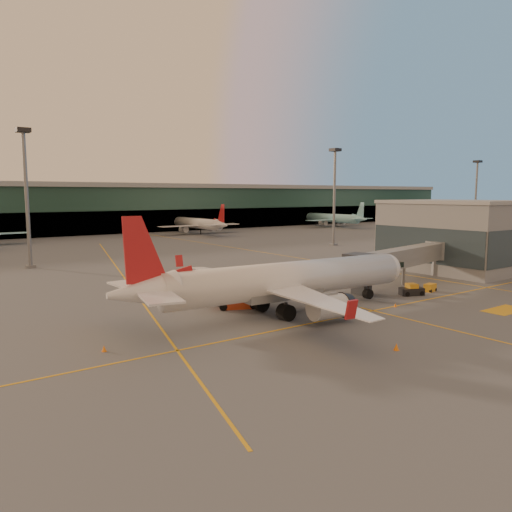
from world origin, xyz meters
TOP-DOWN VIEW (x-y plane):
  - ground at (0.00, 0.00)m, footprint 600.00×600.00m
  - taxi_markings at (-7.32, 44.49)m, footprint 100.12×173.00m
  - terminal at (0.00, 141.79)m, footprint 400.00×20.00m
  - gate_building at (41.93, 17.93)m, footprint 18.40×22.40m
  - mast_west_near at (-20.00, 66.00)m, footprint 2.40×2.40m
  - mast_east_near at (55.00, 62.00)m, footprint 2.40×2.40m
  - mast_east_far at (130.00, 66.00)m, footprint 2.40×2.40m
  - distant_aircraft_row at (10.83, 118.00)m, footprint 350.00×34.00m
  - main_airplane at (-5.10, 10.08)m, footprint 38.62×34.81m
  - jet_bridge at (23.07, 13.92)m, footprint 28.38×8.52m
  - catering_truck at (-7.40, 15.95)m, footprint 6.53×4.65m
  - gpu_cart at (20.62, 8.13)m, footprint 2.04×1.41m
  - pushback_tug at (16.37, 8.07)m, footprint 3.49×2.69m
  - cone_nose at (15.79, 7.88)m, footprint 0.42×0.42m
  - cone_tail at (-26.02, 8.54)m, footprint 0.43×0.43m
  - cone_wing_right at (-4.98, -6.28)m, footprint 0.48×0.48m
  - cone_wing_left at (-6.72, 27.76)m, footprint 0.42×0.42m
  - cone_fwd at (8.73, 4.73)m, footprint 0.38×0.38m

SIDE VIEW (x-z plane):
  - ground at x=0.00m, z-range 0.00..0.00m
  - distant_aircraft_row at x=10.83m, z-range -6.50..6.50m
  - taxi_markings at x=-7.32m, z-range 0.00..0.01m
  - cone_fwd at x=8.73m, z-range -0.01..0.47m
  - cone_nose at x=15.79m, z-range -0.01..0.52m
  - cone_wing_left at x=-6.72m, z-range -0.01..0.52m
  - cone_tail at x=-26.02m, z-range -0.01..0.53m
  - cone_wing_right at x=-4.98m, z-range -0.01..0.60m
  - gpu_cart at x=20.62m, z-range -0.01..1.09m
  - pushback_tug at x=16.37m, z-range -0.15..1.44m
  - catering_truck at x=-7.40m, z-range 0.32..4.98m
  - main_airplane at x=-5.10m, z-range -2.04..9.61m
  - jet_bridge at x=23.07m, z-range 1.13..6.92m
  - gate_building at x=41.93m, z-range -0.01..12.59m
  - terminal at x=0.00m, z-range -0.04..17.56m
  - mast_west_near at x=-20.00m, z-range 2.06..27.66m
  - mast_east_near at x=55.00m, z-range 2.06..27.66m
  - mast_east_far at x=130.00m, z-range 2.06..27.66m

